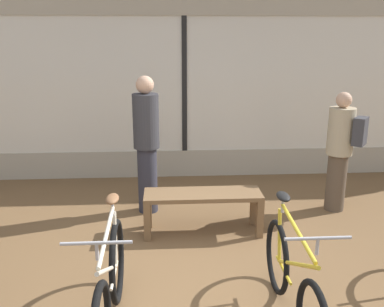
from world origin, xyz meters
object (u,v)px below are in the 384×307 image
Objects in this scene: bicycle_right at (292,283)px; customer_near_rack at (147,142)px; bicycle_left at (110,290)px; customer_by_window at (341,149)px; display_bench at (203,200)px.

customer_near_rack is at bearing 117.46° from bicycle_right.
customer_near_rack reaches higher than bicycle_left.
customer_by_window is at bearing 60.73° from bicycle_right.
bicycle_left is 1.47m from bicycle_right.
customer_near_rack is at bearing 134.37° from display_bench.
customer_near_rack is (0.20, 2.48, 0.56)m from bicycle_left.
customer_by_window is at bearing -2.70° from customer_near_rack.
bicycle_right reaches higher than display_bench.
customer_by_window is (2.57, -0.12, -0.10)m from customer_near_rack.
display_bench is 2.02m from customer_by_window.
bicycle_left is 0.96× the size of customer_near_rack.
customer_near_rack reaches higher than bicycle_right.
bicycle_right is 1.21× the size of display_bench.
bicycle_right is 0.93× the size of customer_near_rack.
bicycle_left is 1.08× the size of customer_by_window.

